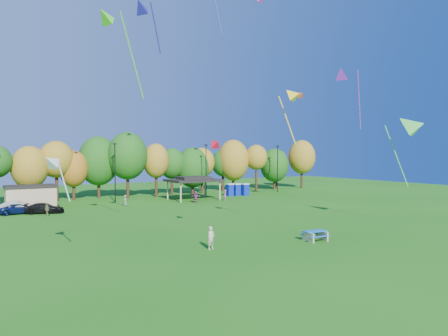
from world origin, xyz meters
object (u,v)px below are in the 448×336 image
car_c (19,209)px  kite_flyer (211,238)px  picnic_table (315,235)px  car_b (17,207)px  porta_potties (237,190)px  car_d (45,208)px

car_c → kite_flyer: bearing=-165.0°
picnic_table → car_b: 37.24m
kite_flyer → car_b: 31.25m
porta_potties → car_b: (-35.32, -3.33, -0.33)m
car_b → car_c: (0.27, -0.48, -0.12)m
car_b → car_c: 0.57m
picnic_table → kite_flyer: 9.36m
car_c → car_b: bearing=22.7°
picnic_table → car_b: (-20.54, 31.06, 0.27)m
porta_potties → kite_flyer: size_ratio=2.09×
porta_potties → kite_flyer: (-23.93, -32.42, -0.20)m
picnic_table → car_d: bearing=129.5°
porta_potties → car_c: (-35.06, -3.81, -0.45)m
porta_potties → picnic_table: porta_potties is taller
kite_flyer → car_d: bearing=92.8°
picnic_table → car_c: (-20.27, 30.58, 0.15)m
picnic_table → car_c: bearing=132.1°
car_b → car_d: size_ratio=1.03×
car_d → kite_flyer: bearing=-145.5°
car_d → porta_potties: bearing=-63.5°
car_b → car_d: car_b is taller
picnic_table → kite_flyer: size_ratio=1.23×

